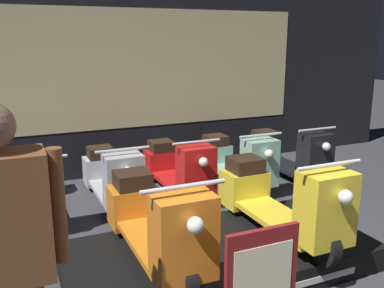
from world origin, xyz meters
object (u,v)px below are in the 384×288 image
Objects in this scene: scooter_backrow_0 at (36,187)px; scooter_backrow_2 at (177,169)px; person_left_browsing at (4,244)px; scooter_display_right at (280,199)px; scooter_backrow_3 at (236,161)px; scooter_display_left at (155,222)px; scooter_backrow_4 at (288,154)px; scooter_backrow_1 at (111,177)px.

scooter_backrow_0 is 1.00× the size of scooter_backrow_2.
scooter_display_right is at bearing 22.05° from person_left_browsing.
scooter_display_right is 0.97× the size of person_left_browsing.
person_left_browsing is at bearing -157.95° from scooter_display_right.
scooter_display_right reaches higher than scooter_backrow_3.
person_left_browsing reaches higher than scooter_backrow_2.
scooter_backrow_0 is 1.00× the size of scooter_backrow_3.
scooter_backrow_2 is at bearing 63.30° from scooter_display_left.
scooter_backrow_4 is at bearing 0.00° from scooter_backrow_2.
scooter_display_left is at bearing -144.64° from scooter_backrow_4.
scooter_display_right is 1.00× the size of scooter_backrow_2.
scooter_backrow_4 is at bearing 35.36° from scooter_display_left.
scooter_backrow_2 is at bearing 97.11° from scooter_display_right.
scooter_backrow_2 is (0.96, 1.92, -0.22)m from scooter_display_left.
scooter_backrow_0 is 2.94m from person_left_browsing.
scooter_display_left reaches higher than scooter_backrow_2.
scooter_backrow_4 is (3.48, 0.00, 0.00)m from scooter_backrow_0.
person_left_browsing is (-1.17, -2.84, 0.68)m from scooter_backrow_1.
scooter_display_right is at bearing -108.19° from scooter_backrow_3.
scooter_backrow_2 is at bearing 0.00° from scooter_backrow_1.
scooter_backrow_2 is 1.00× the size of scooter_backrow_4.
scooter_backrow_1 is 1.00× the size of scooter_backrow_2.
scooter_display_left is 3.32m from scooter_backrow_4.
scooter_backrow_1 and scooter_backrow_3 have the same top height.
scooter_display_right is 2.23m from scooter_backrow_1.
scooter_backrow_0 is at bearing 111.98° from scooter_display_left.
scooter_backrow_2 is 1.00× the size of scooter_backrow_3.
scooter_backrow_4 is 4.78m from person_left_browsing.
scooter_backrow_1 is at bearing 0.00° from scooter_backrow_0.
scooter_display_right is at bearing -44.12° from scooter_backrow_0.
scooter_backrow_4 is at bearing 36.93° from person_left_browsing.
scooter_backrow_4 is (0.87, 0.00, 0.00)m from scooter_backrow_3.
scooter_backrow_3 is at bearing 0.00° from scooter_backrow_0.
scooter_display_left reaches higher than scooter_backrow_4.
scooter_display_right is 1.00× the size of scooter_backrow_3.
scooter_backrow_2 is 3.57m from person_left_browsing.
scooter_backrow_1 is 1.00× the size of scooter_backrow_3.
scooter_backrow_1 is 0.97× the size of person_left_browsing.
scooter_display_left is at bearing -92.85° from scooter_backrow_1.
scooter_backrow_2 is (0.87, 0.00, 0.00)m from scooter_backrow_1.
scooter_backrow_2 and scooter_backrow_4 have the same top height.
scooter_backrow_0 is 1.00× the size of scooter_backrow_1.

